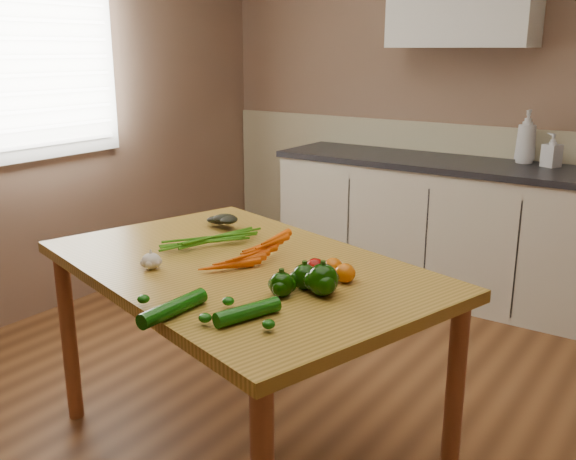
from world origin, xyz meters
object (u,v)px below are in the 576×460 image
at_px(table, 240,286).
at_px(soap_bottle_a, 526,137).
at_px(leafy_greens, 221,216).
at_px(zucchini_a, 248,312).
at_px(soap_bottle_b, 552,150).
at_px(garlic_bulb, 151,261).
at_px(zucchini_b, 173,308).
at_px(carrot_bunch, 239,248).
at_px(pepper_c, 282,284).
at_px(pepper_a, 304,277).
at_px(tomato_b, 333,267).
at_px(pepper_b, 323,280).
at_px(tomato_c, 345,273).
at_px(tomato_a, 315,267).

xyz_separation_m(table, soap_bottle_a, (0.40, 2.37, 0.34)).
bearing_deg(leafy_greens, zucchini_a, -45.39).
xyz_separation_m(soap_bottle_b, leafy_greens, (-0.95, -1.97, -0.13)).
height_order(garlic_bulb, zucchini_a, garlic_bulb).
bearing_deg(zucchini_a, zucchini_b, -152.81).
xyz_separation_m(carrot_bunch, pepper_c, (0.36, -0.23, 0.00)).
relative_size(soap_bottle_b, zucchini_a, 0.95).
bearing_deg(soap_bottle_a, pepper_a, 84.17).
xyz_separation_m(pepper_c, zucchini_b, (-0.18, -0.31, -0.02)).
bearing_deg(pepper_a, tomato_b, 86.41).
bearing_deg(pepper_b, garlic_bulb, -168.29).
distance_m(leafy_greens, tomato_c, 0.85).
distance_m(carrot_bunch, zucchini_b, 0.58).
bearing_deg(table, soap_bottle_b, 92.12).
relative_size(carrot_bunch, tomato_b, 4.09).
relative_size(pepper_c, tomato_b, 1.18).
bearing_deg(zucchini_b, zucchini_a, 27.19).
bearing_deg(zucchini_b, tomato_a, 72.97).
bearing_deg(pepper_a, carrot_bunch, 160.87).
bearing_deg(soap_bottle_a, tomato_b, 84.34).
relative_size(pepper_a, tomato_c, 1.16).
distance_m(garlic_bulb, pepper_a, 0.59).
bearing_deg(soap_bottle_a, pepper_c, 83.67).
bearing_deg(pepper_c, zucchini_a, -83.50).
height_order(soap_bottle_a, tomato_c, soap_bottle_a).
distance_m(carrot_bunch, tomato_c, 0.47).
xyz_separation_m(soap_bottle_a, tomato_b, (-0.05, -2.28, -0.22)).
height_order(table, soap_bottle_a, soap_bottle_a).
height_order(soap_bottle_a, pepper_c, soap_bottle_a).
relative_size(table, tomato_b, 25.10).
xyz_separation_m(leafy_greens, pepper_b, (0.80, -0.43, -0.00)).
bearing_deg(zucchini_b, pepper_b, 54.80).
height_order(leafy_greens, pepper_c, leafy_greens).
height_order(table, garlic_bulb, garlic_bulb).
bearing_deg(soap_bottle_b, zucchini_a, 20.71).
distance_m(soap_bottle_a, carrot_bunch, 2.37).
relative_size(soap_bottle_b, carrot_bunch, 0.72).
xyz_separation_m(garlic_bulb, zucchini_a, (0.57, -0.16, -0.01)).
height_order(garlic_bulb, pepper_b, pepper_b).
height_order(garlic_bulb, tomato_c, tomato_c).
bearing_deg(tomato_a, zucchini_a, -85.17).
bearing_deg(tomato_c, carrot_bunch, 179.48).
height_order(carrot_bunch, zucchini_a, carrot_bunch).
height_order(table, zucchini_a, zucchini_a).
distance_m(pepper_a, tomato_a, 0.13).
xyz_separation_m(soap_bottle_a, pepper_c, (-0.08, -2.55, -0.21)).
relative_size(pepper_c, zucchini_b, 0.32).
bearing_deg(carrot_bunch, tomato_c, 15.58).
height_order(garlic_bulb, pepper_a, pepper_a).
relative_size(zucchini_a, zucchini_b, 0.84).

